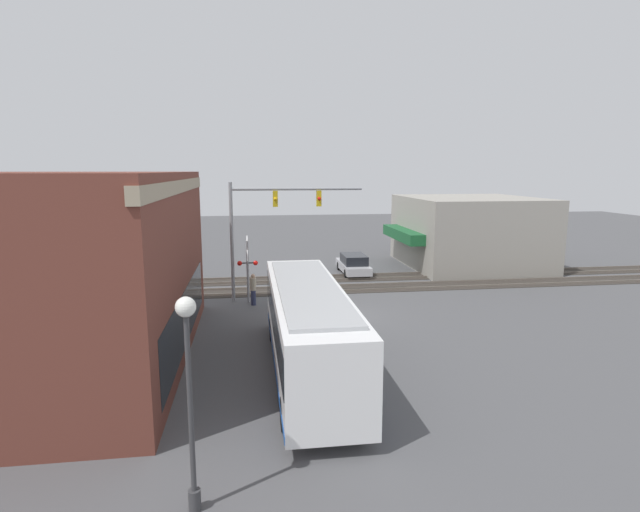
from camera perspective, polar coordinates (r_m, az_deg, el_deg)
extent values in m
plane|color=#4C4C4F|center=(26.30, 2.96, -6.89)|extent=(120.00, 120.00, 0.00)
cube|color=brown|center=(22.25, -30.56, -1.44)|extent=(14.87, 11.84, 7.47)
cube|color=gray|center=(20.37, -16.08, 7.65)|extent=(15.07, 0.36, 0.50)
cube|color=black|center=(21.17, -15.15, -6.58)|extent=(12.49, 0.12, 2.20)
cube|color=gray|center=(41.39, 16.65, 2.69)|extent=(10.55, 9.73, 5.45)
cube|color=#19592D|center=(39.46, 9.46, 2.46)|extent=(7.38, 1.20, 0.80)
cube|color=white|center=(18.75, -1.40, -7.95)|extent=(11.88, 2.55, 2.81)
cube|color=black|center=(18.62, -1.41, -6.72)|extent=(11.64, 2.59, 1.18)
cube|color=#194CA5|center=(19.16, -1.39, -11.47)|extent=(11.64, 2.58, 0.24)
cube|color=#A5A8AA|center=(18.35, -1.42, -3.60)|extent=(10.09, 2.17, 0.12)
cylinder|color=black|center=(22.69, -2.48, -8.30)|extent=(1.00, 2.57, 1.00)
cylinder|color=black|center=(15.45, 0.47, -17.32)|extent=(1.00, 2.57, 1.00)
cylinder|color=gray|center=(28.86, -10.03, 1.47)|extent=(0.20, 0.20, 6.88)
cylinder|color=gray|center=(28.69, -2.63, 7.66)|extent=(0.16, 7.51, 0.16)
cube|color=gold|center=(28.63, -5.13, 6.53)|extent=(0.30, 0.27, 0.90)
sphere|color=yellow|center=(28.46, -5.12, 6.51)|extent=(0.20, 0.20, 0.20)
cube|color=gold|center=(28.86, -0.13, 6.59)|extent=(0.30, 0.27, 0.90)
sphere|color=red|center=(28.70, -0.09, 6.58)|extent=(0.20, 0.20, 0.20)
cylinder|color=gray|center=(28.93, -8.25, -1.76)|extent=(0.14, 0.14, 3.60)
cube|color=white|center=(28.70, -8.32, 0.78)|extent=(1.41, 0.06, 1.41)
cube|color=white|center=(28.70, -8.32, 0.78)|extent=(1.41, 0.06, 1.41)
cylinder|color=#38383A|center=(28.84, -8.28, -0.79)|extent=(0.08, 0.90, 0.08)
sphere|color=red|center=(28.79, -7.38, -0.79)|extent=(0.28, 0.28, 0.28)
sphere|color=red|center=(28.79, -9.17, -0.83)|extent=(0.28, 0.28, 0.28)
cylinder|color=#38383A|center=(12.74, -14.13, -25.42)|extent=(0.28, 0.28, 0.50)
cylinder|color=#38383A|center=(11.71, -14.55, -17.38)|extent=(0.12, 0.12, 4.50)
sphere|color=white|center=(10.83, -15.11, -5.64)|extent=(0.44, 0.44, 0.44)
cube|color=#332D28|center=(32.00, 0.92, -3.82)|extent=(2.60, 60.00, 0.03)
cube|color=#6B6056|center=(31.30, 1.13, -4.02)|extent=(0.07, 60.00, 0.15)
cube|color=#6B6056|center=(32.68, 0.73, -3.42)|extent=(0.07, 60.00, 0.15)
cube|color=#332D28|center=(35.09, 0.12, -2.60)|extent=(2.60, 60.00, 0.03)
cube|color=#6B6056|center=(34.38, 0.28, -2.76)|extent=(0.07, 60.00, 0.15)
cube|color=#6B6056|center=(35.77, -0.05, -2.27)|extent=(0.07, 60.00, 0.15)
cube|color=#B7B7BC|center=(36.83, 3.81, -1.21)|extent=(4.75, 1.80, 0.55)
cube|color=black|center=(36.49, 3.89, -0.35)|extent=(2.61, 1.62, 0.66)
cylinder|color=black|center=(38.28, 3.35, -1.11)|extent=(0.64, 1.82, 0.64)
cylinder|color=black|center=(35.46, 4.29, -2.00)|extent=(0.64, 1.82, 0.64)
cylinder|color=#2D3351|center=(28.53, -7.62, -4.74)|extent=(0.28, 0.28, 0.86)
cylinder|color=#B2A58C|center=(28.34, -7.66, -3.20)|extent=(0.34, 0.34, 0.71)
sphere|color=tan|center=(28.24, -7.68, -2.27)|extent=(0.23, 0.23, 0.23)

